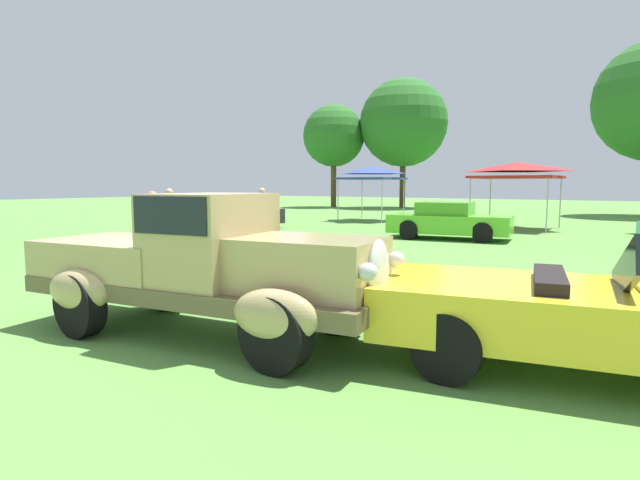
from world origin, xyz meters
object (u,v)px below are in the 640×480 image
Objects in this scene: spectator_by_row at (262,210)px; canopy_tent_left_field at (372,172)px; show_car_lime at (448,221)px; show_car_charcoal at (238,212)px; spectator_between_cars at (170,214)px; feature_pickup_truck at (206,263)px; spectator_near_truck at (153,234)px; neighbor_convertible at (607,315)px; canopy_tent_center_field at (517,169)px.

canopy_tent_left_field reaches higher than spectator_by_row.
show_car_lime is 2.43× the size of spectator_by_row.
spectator_between_cars is (2.94, -6.11, 0.31)m from show_car_charcoal.
spectator_by_row reaches higher than show_car_charcoal.
spectator_near_truck is at bearing 151.62° from feature_pickup_truck.
spectator_between_cars is 3.42m from spectator_by_row.
spectator_between_cars is at bearing 158.34° from neighbor_convertible.
spectator_near_truck is at bearing -99.63° from canopy_tent_center_field.
spectator_between_cars is at bearing 142.77° from feature_pickup_truck.
canopy_tent_center_field reaches higher than spectator_by_row.
spectator_by_row is at bearing -86.15° from canopy_tent_left_field.
spectator_by_row is 0.53× the size of canopy_tent_center_field.
canopy_tent_left_field reaches higher than show_car_lime.
canopy_tent_center_field reaches higher than spectator_between_cars.
feature_pickup_truck is 3.58m from spectator_near_truck.
feature_pickup_truck is 12.20m from show_car_lime.
spectator_by_row is at bearing 76.88° from spectator_between_cars.
feature_pickup_truck is at bearing -28.38° from spectator_near_truck.
feature_pickup_truck is 9.76m from spectator_between_cars.
show_car_charcoal is 2.53× the size of spectator_near_truck.
feature_pickup_truck is 17.54m from canopy_tent_center_field.
spectator_by_row is 0.62× the size of canopy_tent_left_field.
neighbor_convertible is at bearing 16.22° from feature_pickup_truck.
spectator_between_cars is (-6.39, -6.22, 0.31)m from show_car_lime.
show_car_charcoal is 1.58× the size of canopy_tent_left_field.
canopy_tent_center_field reaches higher than show_car_lime.
show_car_lime is at bearing 0.68° from show_car_charcoal.
spectator_by_row reaches higher than neighbor_convertible.
show_car_charcoal is (-14.80, 10.82, 0.02)m from neighbor_convertible.
neighbor_convertible reaches higher than show_car_charcoal.
show_car_charcoal is at bearing -116.16° from canopy_tent_left_field.
neighbor_convertible is 20.83m from canopy_tent_left_field.
neighbor_convertible is at bearing -36.17° from show_car_charcoal.
spectator_by_row is at bearing -128.40° from canopy_tent_center_field.
show_car_charcoal and show_car_lime have the same top height.
spectator_between_cars is at bearing -135.79° from show_car_lime.
neighbor_convertible is 2.60× the size of spectator_between_cars.
canopy_tent_left_field is at bearing 124.33° from neighbor_convertible.
spectator_between_cars is at bearing 137.72° from spectator_near_truck.
canopy_tent_center_field is (2.68, 15.76, 1.51)m from spectator_near_truck.
show_car_charcoal is at bearing 143.21° from spectator_by_row.
spectator_near_truck is 0.62× the size of canopy_tent_left_field.
neighbor_convertible is 1.37× the size of canopy_tent_center_field.
spectator_between_cars is (-7.77, 5.90, 0.04)m from feature_pickup_truck.
canopy_tent_center_field is at bearing 57.74° from spectator_between_cars.
neighbor_convertible is at bearing -4.02° from spectator_near_truck.
show_car_charcoal is 1.34× the size of canopy_tent_center_field.
feature_pickup_truck is 2.78× the size of spectator_between_cars.
spectator_near_truck is (-1.77, -10.42, 0.31)m from show_car_lime.
neighbor_convertible is 17.00m from canopy_tent_center_field.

